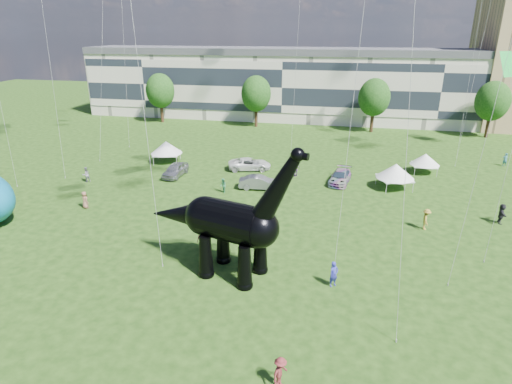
# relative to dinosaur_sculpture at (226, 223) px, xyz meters

# --- Properties ---
(ground) EXTENTS (220.00, 220.00, 0.00)m
(ground) POSITION_rel_dinosaur_sculpture_xyz_m (3.50, -4.64, -3.87)
(ground) COLOR #16330C
(ground) RESTS_ON ground
(terrace_row) EXTENTS (78.00, 11.00, 12.00)m
(terrace_row) POSITION_rel_dinosaur_sculpture_xyz_m (-4.50, 57.36, 2.13)
(terrace_row) COLOR beige
(terrace_row) RESTS_ON ground
(tree_far_left) EXTENTS (5.20, 5.20, 9.44)m
(tree_far_left) POSITION_rel_dinosaur_sculpture_xyz_m (-26.50, 48.36, 2.43)
(tree_far_left) COLOR #382314
(tree_far_left) RESTS_ON ground
(tree_mid_left) EXTENTS (5.20, 5.20, 9.44)m
(tree_mid_left) POSITION_rel_dinosaur_sculpture_xyz_m (-8.50, 48.36, 2.43)
(tree_mid_left) COLOR #382314
(tree_mid_left) RESTS_ON ground
(tree_mid_right) EXTENTS (5.20, 5.20, 9.44)m
(tree_mid_right) POSITION_rel_dinosaur_sculpture_xyz_m (11.50, 48.36, 2.43)
(tree_mid_right) COLOR #382314
(tree_mid_right) RESTS_ON ground
(tree_far_right) EXTENTS (5.20, 5.20, 9.44)m
(tree_far_right) POSITION_rel_dinosaur_sculpture_xyz_m (29.50, 48.36, 2.43)
(tree_far_right) COLOR #382314
(tree_far_right) RESTS_ON ground
(dinosaur_sculpture) EXTENTS (12.49, 5.14, 10.24)m
(dinosaur_sculpture) POSITION_rel_dinosaur_sculpture_xyz_m (0.00, 0.00, 0.00)
(dinosaur_sculpture) COLOR black
(dinosaur_sculpture) RESTS_ON ground
(car_silver) EXTENTS (2.09, 4.68, 1.56)m
(car_silver) POSITION_rel_dinosaur_sculpture_xyz_m (-11.87, 19.22, -3.09)
(car_silver) COLOR #A6A7AB
(car_silver) RESTS_ON ground
(car_grey) EXTENTS (4.65, 2.08, 1.48)m
(car_grey) POSITION_rel_dinosaur_sculpture_xyz_m (-1.23, 17.16, -3.13)
(car_grey) COLOR gray
(car_grey) RESTS_ON ground
(car_white) EXTENTS (5.71, 3.73, 1.46)m
(car_white) POSITION_rel_dinosaur_sculpture_xyz_m (-3.86, 23.60, -3.14)
(car_white) COLOR silver
(car_white) RESTS_ON ground
(car_dark) EXTENTS (2.71, 5.21, 1.44)m
(car_dark) POSITION_rel_dinosaur_sculpture_xyz_m (7.28, 21.00, -3.15)
(car_dark) COLOR #595960
(car_dark) RESTS_ON ground
(gazebo_near) EXTENTS (5.10, 5.10, 2.80)m
(gazebo_near) POSITION_rel_dinosaur_sculpture_xyz_m (13.09, 20.52, -1.90)
(gazebo_near) COLOR white
(gazebo_near) RESTS_ON ground
(gazebo_far) EXTENTS (3.55, 3.55, 2.40)m
(gazebo_far) POSITION_rel_dinosaur_sculpture_xyz_m (17.06, 26.96, -2.18)
(gazebo_far) COLOR silver
(gazebo_far) RESTS_ON ground
(gazebo_left) EXTENTS (4.81, 4.81, 2.80)m
(gazebo_left) POSITION_rel_dinosaur_sculpture_xyz_m (-15.18, 24.42, -1.90)
(gazebo_left) COLOR silver
(gazebo_left) RESTS_ON ground
(visitors) EXTENTS (49.40, 42.66, 1.88)m
(visitors) POSITION_rel_dinosaur_sculpture_xyz_m (4.85, 9.71, -2.98)
(visitors) COLOR #5B3374
(visitors) RESTS_ON ground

